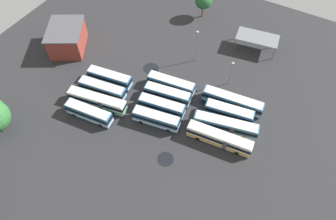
# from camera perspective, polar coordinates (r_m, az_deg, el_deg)

# --- Properties ---
(ground_plane) EXTENTS (108.14, 108.14, 0.00)m
(ground_plane) POSITION_cam_1_polar(r_m,az_deg,el_deg) (70.66, -1.27, -0.22)
(ground_plane) COLOR #28282B
(bus_row0_slot0) EXTENTS (14.37, 4.07, 3.41)m
(bus_row0_slot0) POSITION_cam_1_polar(r_m,az_deg,el_deg) (71.71, 12.12, 1.63)
(bus_row0_slot0) COLOR teal
(bus_row0_slot0) RESTS_ON ground_plane
(bus_row0_slot1) EXTENTS (11.24, 4.25, 3.41)m
(bus_row0_slot1) POSITION_cam_1_polar(r_m,az_deg,el_deg) (69.61, 11.45, -0.44)
(bus_row0_slot1) COLOR teal
(bus_row0_slot1) RESTS_ON ground_plane
(bus_row0_slot2) EXTENTS (14.39, 5.63, 3.41)m
(bus_row0_slot2) POSITION_cam_1_polar(r_m,az_deg,el_deg) (67.48, 10.85, -2.84)
(bus_row0_slot2) COLOR teal
(bus_row0_slot2) RESTS_ON ground_plane
(bus_row0_slot3) EXTENTS (14.37, 4.04, 3.41)m
(bus_row0_slot3) POSITION_cam_1_polar(r_m,az_deg,el_deg) (65.45, 9.72, -5.30)
(bus_row0_slot3) COLOR silver
(bus_row0_slot3) RESTS_ON ground_plane
(bus_row1_slot0) EXTENTS (11.97, 3.99, 3.41)m
(bus_row1_slot0) POSITION_cam_1_polar(r_m,az_deg,el_deg) (73.43, 0.57, 4.91)
(bus_row1_slot0) COLOR teal
(bus_row1_slot0) RESTS_ON ground_plane
(bus_row1_slot1) EXTENTS (11.34, 4.27, 3.41)m
(bus_row1_slot1) POSITION_cam_1_polar(r_m,az_deg,el_deg) (71.37, -0.11, 2.95)
(bus_row1_slot1) COLOR teal
(bus_row1_slot1) RESTS_ON ground_plane
(bus_row1_slot2) EXTENTS (11.07, 4.23, 3.41)m
(bus_row1_slot2) POSITION_cam_1_polar(r_m,az_deg,el_deg) (69.28, -1.21, 0.74)
(bus_row1_slot2) COLOR teal
(bus_row1_slot2) RESTS_ON ground_plane
(bus_row1_slot3) EXTENTS (10.96, 4.37, 3.41)m
(bus_row1_slot3) POSITION_cam_1_polar(r_m,az_deg,el_deg) (67.27, -2.27, -1.67)
(bus_row1_slot3) COLOR teal
(bus_row1_slot3) RESTS_ON ground_plane
(bus_row2_slot1) EXTENTS (11.43, 4.18, 3.41)m
(bus_row2_slot1) POSITION_cam_1_polar(r_m,az_deg,el_deg) (76.17, -10.99, 5.99)
(bus_row2_slot1) COLOR teal
(bus_row2_slot1) RESTS_ON ground_plane
(bus_row2_slot2) EXTENTS (11.84, 4.22, 3.41)m
(bus_row2_slot2) POSITION_cam_1_polar(r_m,az_deg,el_deg) (74.15, -12.31, 3.91)
(bus_row2_slot2) COLOR teal
(bus_row2_slot2) RESTS_ON ground_plane
(bus_row2_slot3) EXTENTS (14.40, 5.02, 3.41)m
(bus_row2_slot3) POSITION_cam_1_polar(r_m,az_deg,el_deg) (72.11, -13.20, 1.72)
(bus_row2_slot3) COLOR silver
(bus_row2_slot3) RESTS_ON ground_plane
(bus_row2_slot4) EXTENTS (11.34, 3.74, 3.41)m
(bus_row2_slot4) POSITION_cam_1_polar(r_m,az_deg,el_deg) (70.46, -14.73, -0.53)
(bus_row2_slot4) COLOR teal
(bus_row2_slot4) RESTS_ON ground_plane
(depot_building) EXTENTS (13.39, 14.33, 6.50)m
(depot_building) POSITION_cam_1_polar(r_m,az_deg,el_deg) (87.38, -18.55, 12.78)
(depot_building) COLOR maroon
(depot_building) RESTS_ON ground_plane
(maintenance_shelter) EXTENTS (11.72, 7.25, 3.97)m
(maintenance_shelter) POSITION_cam_1_polar(r_m,az_deg,el_deg) (85.80, 16.59, 12.99)
(maintenance_shelter) COLOR slate
(maintenance_shelter) RESTS_ON ground_plane
(lamp_post_by_building) EXTENTS (0.56, 0.28, 9.74)m
(lamp_post_by_building) POSITION_cam_1_polar(r_m,az_deg,el_deg) (78.18, 5.38, 12.06)
(lamp_post_by_building) COLOR slate
(lamp_post_by_building) RESTS_ON ground_plane
(lamp_post_far_corner) EXTENTS (0.56, 0.28, 7.40)m
(lamp_post_far_corner) POSITION_cam_1_polar(r_m,az_deg,el_deg) (74.38, 11.80, 6.95)
(lamp_post_far_corner) COLOR slate
(lamp_post_far_corner) RESTS_ON ground_plane
(tree_south_edge) EXTENTS (5.00, 5.00, 8.01)m
(tree_south_edge) POSITION_cam_1_polar(r_m,az_deg,el_deg) (93.11, 6.73, 19.88)
(tree_south_edge) COLOR brown
(tree_south_edge) RESTS_ON ground_plane
(puddle_near_shelter) EXTENTS (3.52, 3.52, 0.01)m
(puddle_near_shelter) POSITION_cam_1_polar(r_m,az_deg,el_deg) (64.19, -0.49, -9.28)
(puddle_near_shelter) COLOR black
(puddle_near_shelter) RESTS_ON ground_plane
(puddle_between_rows) EXTENTS (2.55, 2.55, 0.01)m
(puddle_between_rows) POSITION_cam_1_polar(r_m,az_deg,el_deg) (72.89, 6.71, 1.66)
(puddle_between_rows) COLOR black
(puddle_between_rows) RESTS_ON ground_plane
(puddle_front_lane) EXTENTS (4.10, 4.10, 0.01)m
(puddle_front_lane) POSITION_cam_1_polar(r_m,az_deg,el_deg) (79.58, -3.25, 7.86)
(puddle_front_lane) COLOR black
(puddle_front_lane) RESTS_ON ground_plane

